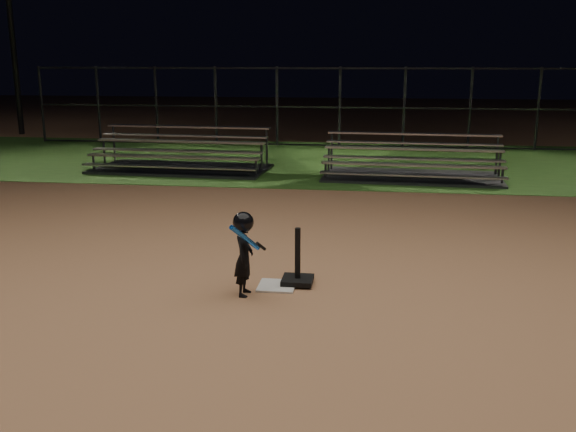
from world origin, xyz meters
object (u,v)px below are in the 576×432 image
Objects in this scene: bleacher_right at (412,170)px; child_batter at (244,251)px; home_plate at (277,286)px; batting_tee at (298,273)px; bleacher_left at (181,162)px.

child_batter is at bearing -103.41° from bleacher_right.
home_plate is at bearing -46.48° from child_batter.
batting_tee is 0.16× the size of bleacher_left.
bleacher_right reaches higher than home_plate.
child_batter is 0.24× the size of bleacher_right.
batting_tee is at bearing -100.23° from bleacher_right.
bleacher_right is (2.01, 7.64, 0.19)m from home_plate.
bleacher_right is (1.77, 7.51, 0.06)m from batting_tee.
home_plate is 0.70m from child_batter.
child_batter is 0.23× the size of bleacher_left.
bleacher_left reaches higher than bleacher_right.
bleacher_left is at bearing 114.69° from home_plate.
batting_tee is 0.17× the size of bleacher_right.
bleacher_left is (-3.33, 8.30, -0.32)m from child_batter.
bleacher_left is at bearing 179.54° from bleacher_right.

